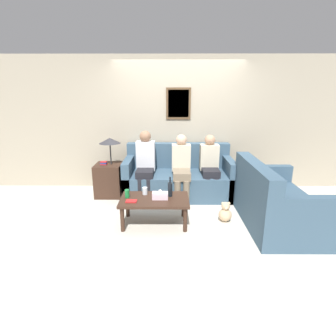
{
  "coord_description": "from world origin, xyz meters",
  "views": [
    {
      "loc": [
        -0.17,
        -4.23,
        1.9
      ],
      "look_at": [
        -0.2,
        -0.08,
        0.71
      ],
      "focal_mm": 28.0,
      "sensor_mm": 36.0,
      "label": 1
    }
  ],
  "objects_px": {
    "wine_bottle": "(170,189)",
    "teddy_bear": "(225,213)",
    "person_right": "(210,164)",
    "coffee_table": "(155,202)",
    "person_left": "(145,162)",
    "person_middle": "(181,165)",
    "couch_main": "(178,178)",
    "couch_side": "(274,204)",
    "drinking_glass": "(145,191)"
  },
  "relations": [
    {
      "from": "couch_main",
      "to": "person_middle",
      "type": "distance_m",
      "value": 0.38
    },
    {
      "from": "drinking_glass",
      "to": "person_left",
      "type": "relative_size",
      "value": 0.09
    },
    {
      "from": "wine_bottle",
      "to": "drinking_glass",
      "type": "distance_m",
      "value": 0.4
    },
    {
      "from": "person_middle",
      "to": "teddy_bear",
      "type": "distance_m",
      "value": 1.23
    },
    {
      "from": "couch_main",
      "to": "teddy_bear",
      "type": "distance_m",
      "value": 1.32
    },
    {
      "from": "person_right",
      "to": "person_left",
      "type": "bearing_deg",
      "value": -179.02
    },
    {
      "from": "coffee_table",
      "to": "person_right",
      "type": "relative_size",
      "value": 0.87
    },
    {
      "from": "couch_main",
      "to": "person_left",
      "type": "height_order",
      "value": "person_left"
    },
    {
      "from": "couch_main",
      "to": "person_right",
      "type": "bearing_deg",
      "value": -13.29
    },
    {
      "from": "coffee_table",
      "to": "person_right",
      "type": "distance_m",
      "value": 1.46
    },
    {
      "from": "couch_side",
      "to": "drinking_glass",
      "type": "relative_size",
      "value": 13.46
    },
    {
      "from": "drinking_glass",
      "to": "person_right",
      "type": "xyz_separation_m",
      "value": [
        1.12,
        0.9,
        0.18
      ]
    },
    {
      "from": "coffee_table",
      "to": "person_right",
      "type": "height_order",
      "value": "person_right"
    },
    {
      "from": "person_right",
      "to": "teddy_bear",
      "type": "xyz_separation_m",
      "value": [
        0.11,
        -0.98,
        -0.5
      ]
    },
    {
      "from": "couch_side",
      "to": "person_left",
      "type": "bearing_deg",
      "value": 61.5
    },
    {
      "from": "person_middle",
      "to": "drinking_glass",
      "type": "bearing_deg",
      "value": -125.39
    },
    {
      "from": "drinking_glass",
      "to": "person_middle",
      "type": "xyz_separation_m",
      "value": [
        0.59,
        0.83,
        0.18
      ]
    },
    {
      "from": "coffee_table",
      "to": "drinking_glass",
      "type": "relative_size",
      "value": 8.97
    },
    {
      "from": "couch_side",
      "to": "drinking_glass",
      "type": "distance_m",
      "value": 1.92
    },
    {
      "from": "person_right",
      "to": "coffee_table",
      "type": "bearing_deg",
      "value": -132.22
    },
    {
      "from": "wine_bottle",
      "to": "teddy_bear",
      "type": "xyz_separation_m",
      "value": [
        0.84,
        -0.01,
        -0.38
      ]
    },
    {
      "from": "person_left",
      "to": "teddy_bear",
      "type": "distance_m",
      "value": 1.7
    },
    {
      "from": "person_left",
      "to": "couch_side",
      "type": "bearing_deg",
      "value": -28.5
    },
    {
      "from": "drinking_glass",
      "to": "person_right",
      "type": "relative_size",
      "value": 0.1
    },
    {
      "from": "wine_bottle",
      "to": "person_right",
      "type": "bearing_deg",
      "value": 52.98
    },
    {
      "from": "couch_main",
      "to": "person_left",
      "type": "distance_m",
      "value": 0.72
    },
    {
      "from": "person_right",
      "to": "wine_bottle",
      "type": "bearing_deg",
      "value": -127.02
    },
    {
      "from": "person_left",
      "to": "person_right",
      "type": "distance_m",
      "value": 1.18
    },
    {
      "from": "couch_side",
      "to": "coffee_table",
      "type": "xyz_separation_m",
      "value": [
        -1.75,
        0.03,
        0.02
      ]
    },
    {
      "from": "person_left",
      "to": "person_middle",
      "type": "relative_size",
      "value": 1.05
    },
    {
      "from": "wine_bottle",
      "to": "person_right",
      "type": "xyz_separation_m",
      "value": [
        0.73,
        0.97,
        0.12
      ]
    },
    {
      "from": "wine_bottle",
      "to": "person_middle",
      "type": "height_order",
      "value": "person_middle"
    },
    {
      "from": "wine_bottle",
      "to": "drinking_glass",
      "type": "height_order",
      "value": "wine_bottle"
    },
    {
      "from": "coffee_table",
      "to": "teddy_bear",
      "type": "bearing_deg",
      "value": 4.07
    },
    {
      "from": "couch_side",
      "to": "person_right",
      "type": "bearing_deg",
      "value": 35.93
    },
    {
      "from": "wine_bottle",
      "to": "couch_side",
      "type": "bearing_deg",
      "value": -4.54
    },
    {
      "from": "wine_bottle",
      "to": "person_left",
      "type": "xyz_separation_m",
      "value": [
        -0.45,
        0.95,
        0.16
      ]
    },
    {
      "from": "person_right",
      "to": "teddy_bear",
      "type": "bearing_deg",
      "value": -83.5
    },
    {
      "from": "coffee_table",
      "to": "person_middle",
      "type": "height_order",
      "value": "person_middle"
    },
    {
      "from": "coffee_table",
      "to": "wine_bottle",
      "type": "distance_m",
      "value": 0.3
    },
    {
      "from": "couch_main",
      "to": "person_left",
      "type": "bearing_deg",
      "value": -165.83
    },
    {
      "from": "person_middle",
      "to": "coffee_table",
      "type": "bearing_deg",
      "value": -113.69
    },
    {
      "from": "drinking_glass",
      "to": "person_left",
      "type": "xyz_separation_m",
      "value": [
        -0.07,
        0.88,
        0.22
      ]
    },
    {
      "from": "wine_bottle",
      "to": "teddy_bear",
      "type": "height_order",
      "value": "wine_bottle"
    },
    {
      "from": "person_left",
      "to": "person_middle",
      "type": "distance_m",
      "value": 0.66
    },
    {
      "from": "wine_bottle",
      "to": "teddy_bear",
      "type": "relative_size",
      "value": 0.96
    },
    {
      "from": "coffee_table",
      "to": "wine_bottle",
      "type": "height_order",
      "value": "wine_bottle"
    },
    {
      "from": "couch_main",
      "to": "person_middle",
      "type": "xyz_separation_m",
      "value": [
        0.04,
        -0.2,
        0.32
      ]
    },
    {
      "from": "couch_main",
      "to": "drinking_glass",
      "type": "xyz_separation_m",
      "value": [
        -0.55,
        -1.03,
        0.13
      ]
    },
    {
      "from": "couch_main",
      "to": "wine_bottle",
      "type": "relative_size",
      "value": 6.61
    }
  ]
}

